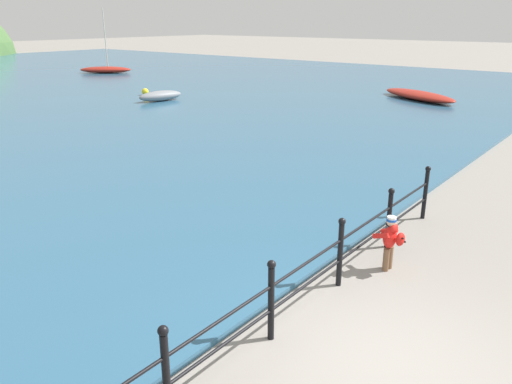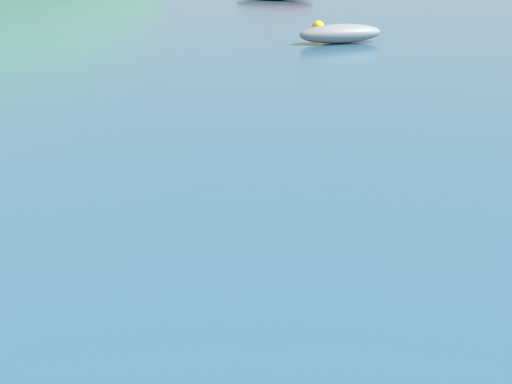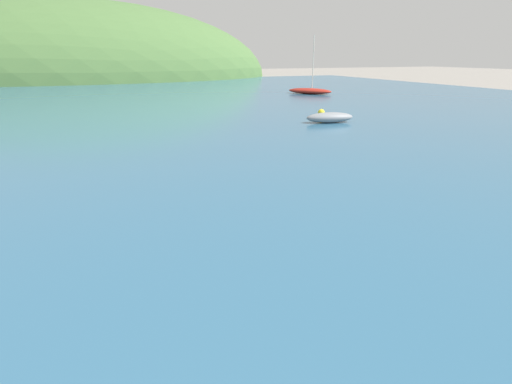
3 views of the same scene
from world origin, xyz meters
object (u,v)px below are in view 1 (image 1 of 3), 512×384
at_px(boat_nearest_quay, 160,96).
at_px(mooring_buoy, 145,92).
at_px(boat_mid_harbor, 419,95).
at_px(boat_twin_mast, 106,69).
at_px(child_in_coat, 391,238).

xyz_separation_m(boat_nearest_quay, mooring_buoy, (0.86, 2.28, -0.07)).
bearing_deg(boat_mid_harbor, boat_twin_mast, 94.60).
height_order(child_in_coat, boat_mid_harbor, child_in_coat).
xyz_separation_m(child_in_coat, boat_twin_mast, (16.94, 31.81, -0.24)).
height_order(boat_twin_mast, mooring_buoy, boat_twin_mast).
distance_m(boat_twin_mast, boat_mid_harbor, 25.06).
distance_m(child_in_coat, mooring_buoy, 22.44).
height_order(boat_twin_mast, boat_nearest_quay, boat_twin_mast).
xyz_separation_m(boat_twin_mast, boat_mid_harbor, (2.01, -24.97, -0.05)).
height_order(boat_mid_harbor, mooring_buoy, boat_mid_harbor).
bearing_deg(boat_nearest_quay, mooring_buoy, 69.28).
relative_size(child_in_coat, boat_twin_mast, 0.20).
distance_m(child_in_coat, boat_nearest_quay, 20.03).
height_order(child_in_coat, boat_nearest_quay, child_in_coat).
bearing_deg(child_in_coat, boat_nearest_quay, 60.06).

